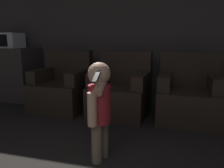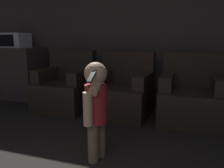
{
  "view_description": "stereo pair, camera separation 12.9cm",
  "coord_description": "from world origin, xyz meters",
  "px_view_note": "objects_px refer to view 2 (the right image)",
  "views": [
    {
      "loc": [
        0.59,
        0.68,
        1.12
      ],
      "look_at": [
        -0.07,
        3.11,
        0.6
      ],
      "focal_mm": 35.0,
      "sensor_mm": 36.0,
      "label": 1
    },
    {
      "loc": [
        0.71,
        0.72,
        1.12
      ],
      "look_at": [
        -0.07,
        3.11,
        0.6
      ],
      "focal_mm": 35.0,
      "sensor_mm": 36.0,
      "label": 2
    }
  ],
  "objects_px": {
    "armchair_left": "(66,88)",
    "armchair_right": "(191,98)",
    "person_toddler": "(96,104)",
    "armchair_middle": "(123,92)",
    "microwave": "(15,40)"
  },
  "relations": [
    {
      "from": "armchair_left",
      "to": "microwave",
      "type": "xyz_separation_m",
      "value": [
        -1.24,
        0.33,
        0.76
      ]
    },
    {
      "from": "armchair_middle",
      "to": "person_toddler",
      "type": "xyz_separation_m",
      "value": [
        0.1,
        -1.32,
        0.21
      ]
    },
    {
      "from": "armchair_left",
      "to": "armchair_middle",
      "type": "distance_m",
      "value": 0.97
    },
    {
      "from": "armchair_left",
      "to": "armchair_right",
      "type": "distance_m",
      "value": 1.93
    },
    {
      "from": "person_toddler",
      "to": "microwave",
      "type": "bearing_deg",
      "value": -114.03
    },
    {
      "from": "armchair_right",
      "to": "armchair_left",
      "type": "bearing_deg",
      "value": -178.95
    },
    {
      "from": "armchair_middle",
      "to": "armchair_right",
      "type": "xyz_separation_m",
      "value": [
        0.96,
        0.0,
        0.0
      ]
    },
    {
      "from": "armchair_left",
      "to": "armchair_right",
      "type": "relative_size",
      "value": 1.0
    },
    {
      "from": "armchair_right",
      "to": "microwave",
      "type": "bearing_deg",
      "value": 175.08
    },
    {
      "from": "armchair_left",
      "to": "armchair_middle",
      "type": "bearing_deg",
      "value": 2.85
    },
    {
      "from": "armchair_left",
      "to": "armchair_middle",
      "type": "height_order",
      "value": "same"
    },
    {
      "from": "armchair_middle",
      "to": "person_toddler",
      "type": "height_order",
      "value": "armchair_middle"
    },
    {
      "from": "armchair_middle",
      "to": "armchair_right",
      "type": "height_order",
      "value": "same"
    },
    {
      "from": "armchair_left",
      "to": "armchair_right",
      "type": "xyz_separation_m",
      "value": [
        1.93,
        0.0,
        0.0
      ]
    },
    {
      "from": "armchair_right",
      "to": "person_toddler",
      "type": "xyz_separation_m",
      "value": [
        -0.86,
        -1.32,
        0.21
      ]
    }
  ]
}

